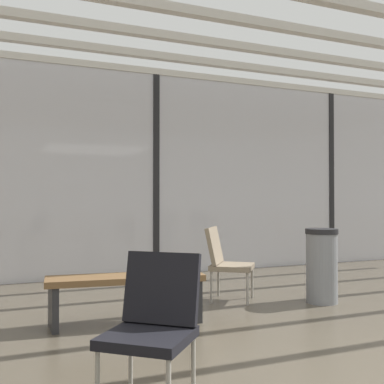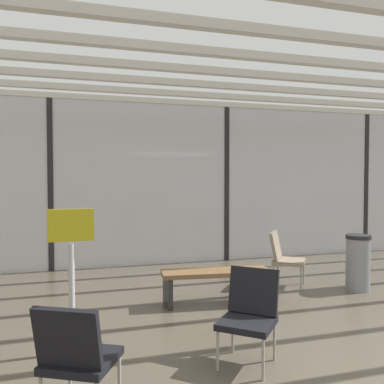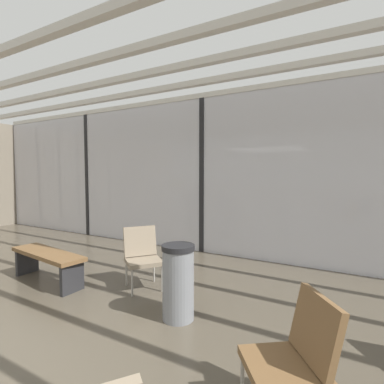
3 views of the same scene
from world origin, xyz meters
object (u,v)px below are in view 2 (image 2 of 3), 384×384
at_px(lounge_chair_6, 250,310).
at_px(waiting_bench, 216,278).
at_px(lounge_chair_0, 76,353).
at_px(info_sign, 72,286).
at_px(parked_airplane, 151,168).
at_px(lounge_chair_3, 283,255).
at_px(trash_bin, 358,262).

xyz_separation_m(lounge_chair_6, waiting_bench, (0.29, 1.73, -0.13)).
xyz_separation_m(lounge_chair_0, info_sign, (-0.03, 1.18, 0.18)).
bearing_deg(lounge_chair_0, parked_airplane, -75.99).
bearing_deg(lounge_chair_6, lounge_chair_0, -121.39).
distance_m(lounge_chair_3, lounge_chair_6, 2.85).
distance_m(parked_airplane, info_sign, 9.98).
xyz_separation_m(waiting_bench, info_sign, (-1.91, -1.06, 0.32)).
height_order(lounge_chair_6, info_sign, info_sign).
relative_size(lounge_chair_3, info_sign, 0.60).
bearing_deg(waiting_bench, lounge_chair_3, -149.98).
bearing_deg(info_sign, lounge_chair_6, -22.60).
bearing_deg(parked_airplane, lounge_chair_0, -103.48).
relative_size(waiting_bench, info_sign, 1.07).
height_order(parked_airplane, trash_bin, parked_airplane).
relative_size(parked_airplane, waiting_bench, 8.28).
relative_size(trash_bin, info_sign, 0.60).
xyz_separation_m(trash_bin, info_sign, (-4.26, -1.09, 0.25)).
distance_m(lounge_chair_6, waiting_bench, 1.76).
distance_m(waiting_bench, trash_bin, 2.35).
bearing_deg(trash_bin, lounge_chair_0, -151.80).
distance_m(parked_airplane, lounge_chair_3, 8.08).
xyz_separation_m(parked_airplane, trash_bin, (1.66, -8.45, -1.63)).
relative_size(parked_airplane, info_sign, 8.84).
relative_size(lounge_chair_0, lounge_chair_6, 1.00).
height_order(parked_airplane, lounge_chair_0, parked_airplane).
bearing_deg(parked_airplane, waiting_bench, -94.68).
distance_m(lounge_chair_3, trash_bin, 1.13).
bearing_deg(lounge_chair_0, trash_bin, -124.31).
height_order(lounge_chair_6, trash_bin, lounge_chair_6).
bearing_deg(lounge_chair_6, info_sign, -161.52).
bearing_deg(info_sign, parked_airplane, 74.75).
bearing_deg(info_sign, lounge_chair_0, -88.45).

